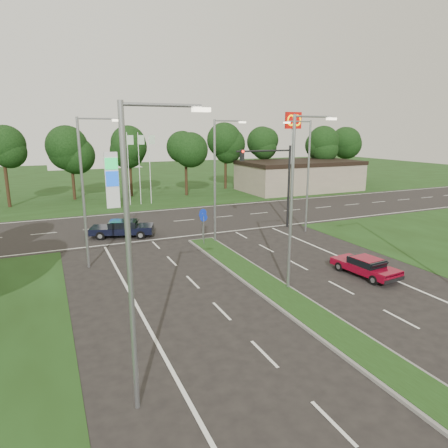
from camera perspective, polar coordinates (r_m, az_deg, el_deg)
name	(u,v)px	position (r m, az deg, el deg)	size (l,w,h in m)	color
ground	(355,347)	(17.08, 18.20, -16.34)	(160.00, 160.00, 0.00)	black
verge_far	(117,182)	(67.07, -15.02, 5.76)	(160.00, 50.00, 0.02)	#1A3110
cross_road	(174,222)	(37.20, -7.20, 0.35)	(160.00, 12.00, 0.02)	black
median_kerb	(297,305)	(19.82, 10.35, -11.37)	(2.00, 26.00, 0.12)	slate
commercial_building	(299,176)	(57.22, 10.69, 6.78)	(16.00, 9.00, 4.00)	gray
streetlight_median_near	(295,195)	(20.51, 10.11, 4.17)	(2.53, 0.22, 9.00)	gray
streetlight_median_far	(217,175)	(29.25, -0.96, 7.05)	(2.53, 0.22, 9.00)	gray
streetlight_left_near	(136,247)	(11.40, -12.48, -3.21)	(2.53, 0.22, 9.00)	gray
streetlight_left_far	(86,185)	(25.04, -19.12, 5.27)	(2.53, 0.22, 9.00)	gray
streetlight_right_far	(306,170)	(33.08, 11.67, 7.50)	(2.53, 0.22, 9.00)	gray
traffic_signal	(276,174)	(33.89, 7.43, 7.07)	(5.10, 0.42, 7.00)	black
median_signs	(203,220)	(29.80, -3.01, 0.58)	(1.16, 1.76, 2.38)	gray
gas_pylon	(114,178)	(44.58, -15.45, 6.29)	(5.80, 1.26, 8.00)	silver
mcdonalds_sign	(293,132)	(51.30, 9.81, 12.79)	(2.20, 0.47, 10.40)	silver
treeline_far	(135,142)	(51.77, -12.59, 11.39)	(6.00, 6.00, 9.90)	black
red_sedan	(365,266)	(24.61, 19.54, -5.67)	(2.01, 4.11, 1.09)	maroon
navy_sedan	(122,228)	(32.48, -14.32, -0.58)	(5.15, 3.39, 1.31)	black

